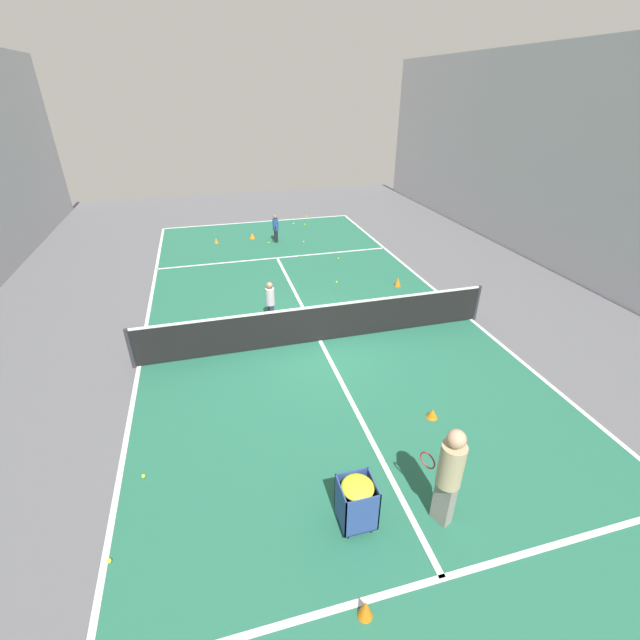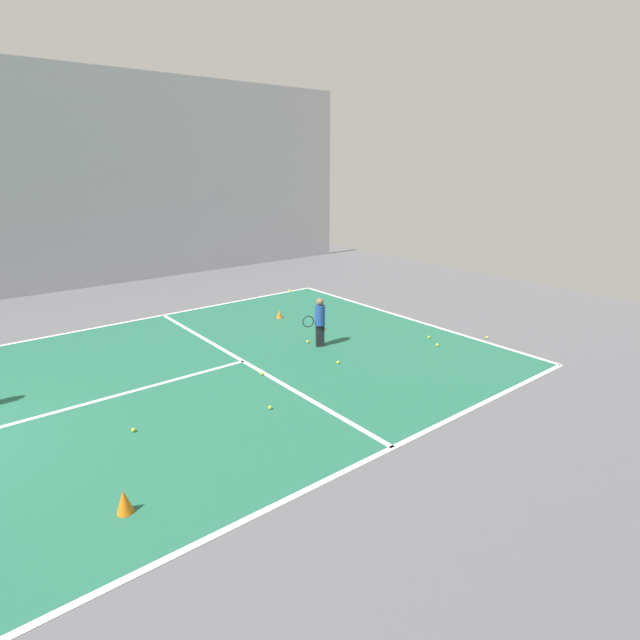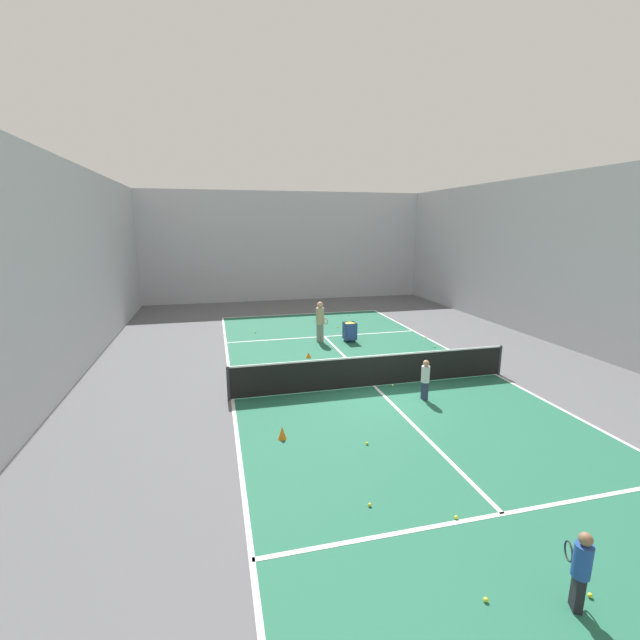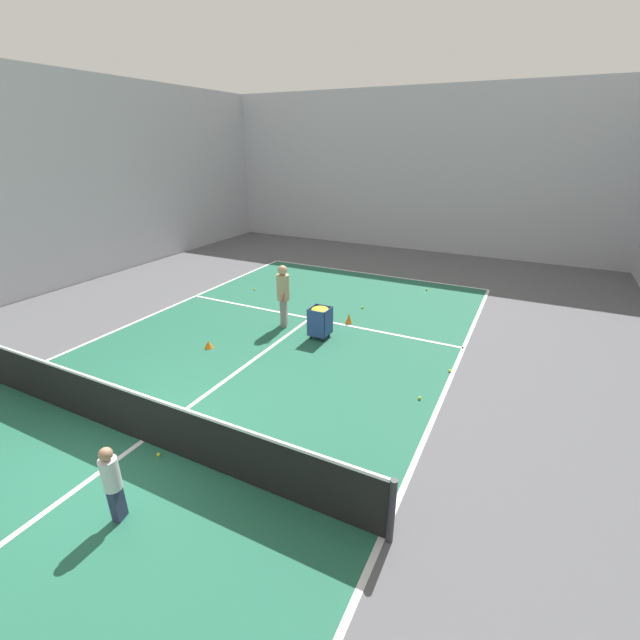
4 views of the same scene
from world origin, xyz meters
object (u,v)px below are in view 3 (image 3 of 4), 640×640
object	(u,v)px
child_midcourt	(425,377)
coach_at_net	(320,319)
tennis_net	(375,370)
player_near_baseline	(581,566)
training_cone_0	(348,331)
training_cone_1	(308,355)
ball_cart	(350,328)

from	to	relation	value
child_midcourt	coach_at_net	bearing A→B (deg)	-0.70
tennis_net	player_near_baseline	distance (m)	8.44
coach_at_net	training_cone_0	bearing A→B (deg)	99.53
player_near_baseline	child_midcourt	distance (m)	7.20
child_midcourt	training_cone_1	xyz separation A→B (m)	(-2.50, 4.88, -0.61)
tennis_net	training_cone_0	bearing A→B (deg)	79.76
tennis_net	training_cone_0	xyz separation A→B (m)	(1.20, 6.66, -0.39)
coach_at_net	child_midcourt	size ratio (longest dim) A/B	1.47
player_near_baseline	training_cone_0	world-z (taller)	player_near_baseline
coach_at_net	ball_cart	world-z (taller)	coach_at_net
tennis_net	ball_cart	xyz separation A→B (m)	(0.89, 5.39, 0.08)
tennis_net	ball_cart	distance (m)	5.46
ball_cart	training_cone_1	world-z (taller)	ball_cart
ball_cart	training_cone_1	size ratio (longest dim) A/B	3.90
tennis_net	ball_cart	size ratio (longest dim) A/B	10.45
tennis_net	child_midcourt	size ratio (longest dim) A/B	7.57
player_near_baseline	training_cone_0	size ratio (longest dim) A/B	3.92
tennis_net	training_cone_1	bearing A→B (deg)	112.20
coach_at_net	child_midcourt	xyz separation A→B (m)	(1.49, -7.03, -0.34)
ball_cart	training_cone_1	bearing A→B (deg)	-140.84
child_midcourt	ball_cart	xyz separation A→B (m)	(-0.18, 6.76, -0.08)
coach_at_net	training_cone_0	xyz separation A→B (m)	(1.63, 1.01, -0.89)
coach_at_net	child_midcourt	world-z (taller)	coach_at_net
ball_cart	training_cone_0	world-z (taller)	ball_cart
player_near_baseline	training_cone_0	xyz separation A→B (m)	(1.51, 15.10, -0.53)
child_midcourt	ball_cart	world-z (taller)	child_midcourt
child_midcourt	player_near_baseline	bearing A→B (deg)	156.26
player_near_baseline	training_cone_0	distance (m)	15.18
player_near_baseline	tennis_net	bearing A→B (deg)	21.96
tennis_net	coach_at_net	bearing A→B (deg)	94.27
child_midcourt	training_cone_0	world-z (taller)	child_midcourt
child_midcourt	training_cone_0	bearing A→B (deg)	-13.64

